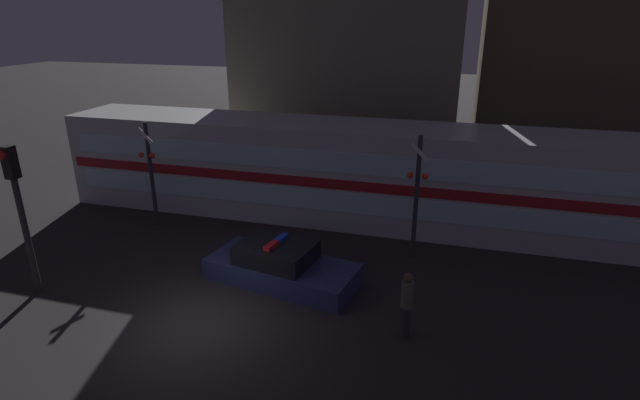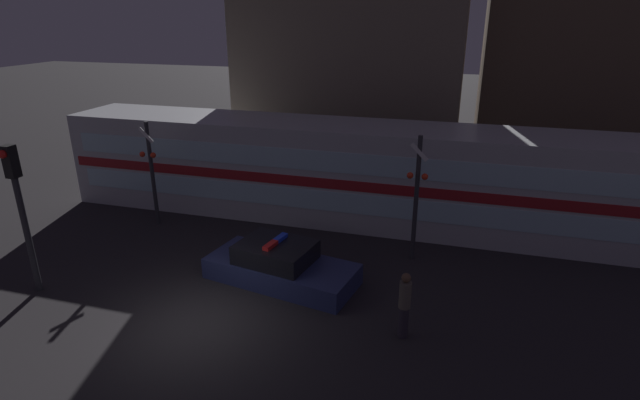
% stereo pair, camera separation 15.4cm
% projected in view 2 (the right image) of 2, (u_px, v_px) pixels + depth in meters
% --- Properties ---
extents(ground_plane, '(120.00, 120.00, 0.00)m').
position_uv_depth(ground_plane, '(195.00, 324.00, 13.18)').
color(ground_plane, '#262326').
extents(train, '(23.16, 3.04, 3.77)m').
position_uv_depth(train, '(350.00, 173.00, 19.34)').
color(train, '#B7BABF').
rests_on(train, ground_plane).
extents(police_car, '(4.84, 2.71, 1.34)m').
position_uv_depth(police_car, '(280.00, 266.00, 15.18)').
color(police_car, navy).
rests_on(police_car, ground_plane).
extents(pedestrian, '(0.30, 0.30, 1.81)m').
position_uv_depth(pedestrian, '(404.00, 305.00, 12.38)').
color(pedestrian, '#2D2833').
rests_on(pedestrian, ground_plane).
extents(crossing_signal_near, '(0.66, 0.32, 4.20)m').
position_uv_depth(crossing_signal_near, '(416.00, 195.00, 15.89)').
color(crossing_signal_near, '#2D2D33').
rests_on(crossing_signal_near, ground_plane).
extents(crossing_signal_far, '(0.66, 0.32, 4.02)m').
position_uv_depth(crossing_signal_far, '(152.00, 170.00, 18.66)').
color(crossing_signal_far, '#2D2D33').
rests_on(crossing_signal_far, ground_plane).
extents(traffic_light_corner, '(0.30, 0.46, 4.41)m').
position_uv_depth(traffic_light_corner, '(20.00, 203.00, 13.84)').
color(traffic_light_corner, '#2D2D33').
rests_on(traffic_light_corner, ground_plane).
extents(building_left, '(10.75, 4.76, 10.38)m').
position_uv_depth(building_left, '(350.00, 67.00, 24.45)').
color(building_left, '#726656').
rests_on(building_left, ground_plane).
extents(building_center, '(11.80, 6.82, 8.92)m').
position_uv_depth(building_center, '(607.00, 84.00, 24.18)').
color(building_center, brown).
rests_on(building_center, ground_plane).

